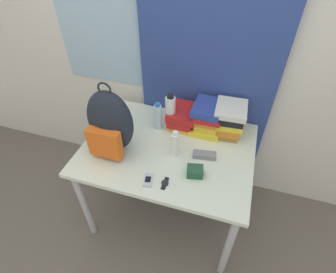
{
  "coord_description": "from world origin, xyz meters",
  "views": [
    {
      "loc": [
        0.38,
        -0.79,
        2.01
      ],
      "look_at": [
        0.0,
        0.43,
        0.86
      ],
      "focal_mm": 28.0,
      "sensor_mm": 36.0,
      "label": 1
    }
  ],
  "objects_px": {
    "water_bottle": "(158,116)",
    "sports_bottle": "(170,112)",
    "backpack": "(110,124)",
    "wristwatch": "(165,183)",
    "book_stack_right": "(229,119)",
    "sunscreen_bottle": "(175,144)",
    "cell_phone": "(148,180)",
    "book_stack_left": "(183,116)",
    "sunglasses_case": "(204,155)",
    "camera_pouch": "(195,171)",
    "book_stack_center": "(208,117)"
  },
  "relations": [
    {
      "from": "book_stack_center",
      "to": "camera_pouch",
      "type": "height_order",
      "value": "book_stack_center"
    },
    {
      "from": "water_bottle",
      "to": "sports_bottle",
      "type": "distance_m",
      "value": 0.09
    },
    {
      "from": "sunglasses_case",
      "to": "book_stack_left",
      "type": "bearing_deg",
      "value": 127.07
    },
    {
      "from": "sunscreen_bottle",
      "to": "wristwatch",
      "type": "distance_m",
      "value": 0.27
    },
    {
      "from": "book_stack_left",
      "to": "water_bottle",
      "type": "bearing_deg",
      "value": -148.91
    },
    {
      "from": "book_stack_center",
      "to": "sunscreen_bottle",
      "type": "bearing_deg",
      "value": -115.12
    },
    {
      "from": "sunscreen_bottle",
      "to": "cell_phone",
      "type": "height_order",
      "value": "sunscreen_bottle"
    },
    {
      "from": "backpack",
      "to": "book_stack_left",
      "type": "relative_size",
      "value": 2.02
    },
    {
      "from": "sports_bottle",
      "to": "cell_phone",
      "type": "relative_size",
      "value": 2.61
    },
    {
      "from": "book_stack_left",
      "to": "sports_bottle",
      "type": "distance_m",
      "value": 0.12
    },
    {
      "from": "book_stack_left",
      "to": "sunglasses_case",
      "type": "distance_m",
      "value": 0.37
    },
    {
      "from": "book_stack_right",
      "to": "sunglasses_case",
      "type": "distance_m",
      "value": 0.33
    },
    {
      "from": "book_stack_left",
      "to": "wristwatch",
      "type": "height_order",
      "value": "book_stack_left"
    },
    {
      "from": "cell_phone",
      "to": "wristwatch",
      "type": "distance_m",
      "value": 0.1
    },
    {
      "from": "sunscreen_bottle",
      "to": "camera_pouch",
      "type": "bearing_deg",
      "value": -39.23
    },
    {
      "from": "book_stack_center",
      "to": "camera_pouch",
      "type": "xyz_separation_m",
      "value": [
        0.02,
        -0.45,
        -0.07
      ]
    },
    {
      "from": "book_stack_left",
      "to": "wristwatch",
      "type": "distance_m",
      "value": 0.58
    },
    {
      "from": "sports_bottle",
      "to": "wristwatch",
      "type": "xyz_separation_m",
      "value": [
        0.13,
        -0.52,
        -0.13
      ]
    },
    {
      "from": "book_stack_left",
      "to": "sunglasses_case",
      "type": "xyz_separation_m",
      "value": [
        0.22,
        -0.29,
        -0.05
      ]
    },
    {
      "from": "water_bottle",
      "to": "wristwatch",
      "type": "distance_m",
      "value": 0.53
    },
    {
      "from": "book_stack_left",
      "to": "camera_pouch",
      "type": "height_order",
      "value": "book_stack_left"
    },
    {
      "from": "cell_phone",
      "to": "sunglasses_case",
      "type": "relative_size",
      "value": 0.67
    },
    {
      "from": "book_stack_center",
      "to": "sports_bottle",
      "type": "xyz_separation_m",
      "value": [
        -0.26,
        -0.06,
        0.03
      ]
    },
    {
      "from": "backpack",
      "to": "wristwatch",
      "type": "relative_size",
      "value": 5.36
    },
    {
      "from": "book_stack_right",
      "to": "water_bottle",
      "type": "height_order",
      "value": "book_stack_right"
    },
    {
      "from": "book_stack_right",
      "to": "sunglasses_case",
      "type": "bearing_deg",
      "value": -109.97
    },
    {
      "from": "camera_pouch",
      "to": "cell_phone",
      "type": "bearing_deg",
      "value": -152.69
    },
    {
      "from": "book_stack_center",
      "to": "book_stack_right",
      "type": "distance_m",
      "value": 0.15
    },
    {
      "from": "sports_bottle",
      "to": "cell_phone",
      "type": "bearing_deg",
      "value": -87.53
    },
    {
      "from": "sports_bottle",
      "to": "camera_pouch",
      "type": "xyz_separation_m",
      "value": [
        0.28,
        -0.4,
        -0.1
      ]
    },
    {
      "from": "book_stack_left",
      "to": "wristwatch",
      "type": "xyz_separation_m",
      "value": [
        0.04,
        -0.58,
        -0.07
      ]
    },
    {
      "from": "book_stack_right",
      "to": "sunscreen_bottle",
      "type": "height_order",
      "value": "book_stack_right"
    },
    {
      "from": "book_stack_right",
      "to": "cell_phone",
      "type": "distance_m",
      "value": 0.71
    },
    {
      "from": "sports_bottle",
      "to": "sunscreen_bottle",
      "type": "height_order",
      "value": "sports_bottle"
    },
    {
      "from": "book_stack_center",
      "to": "sunglasses_case",
      "type": "height_order",
      "value": "book_stack_center"
    },
    {
      "from": "backpack",
      "to": "cell_phone",
      "type": "xyz_separation_m",
      "value": [
        0.32,
        -0.19,
        -0.21
      ]
    },
    {
      "from": "cell_phone",
      "to": "book_stack_right",
      "type": "bearing_deg",
      "value": 56.62
    },
    {
      "from": "sunglasses_case",
      "to": "camera_pouch",
      "type": "xyz_separation_m",
      "value": [
        -0.03,
        -0.16,
        0.01
      ]
    },
    {
      "from": "cell_phone",
      "to": "camera_pouch",
      "type": "distance_m",
      "value": 0.29
    },
    {
      "from": "book_stack_left",
      "to": "sports_bottle",
      "type": "relative_size",
      "value": 0.91
    },
    {
      "from": "book_stack_center",
      "to": "cell_phone",
      "type": "bearing_deg",
      "value": -112.17
    },
    {
      "from": "water_bottle",
      "to": "cell_phone",
      "type": "xyz_separation_m",
      "value": [
        0.1,
        -0.49,
        -0.09
      ]
    },
    {
      "from": "book_stack_right",
      "to": "water_bottle",
      "type": "bearing_deg",
      "value": -168.8
    },
    {
      "from": "wristwatch",
      "to": "sports_bottle",
      "type": "bearing_deg",
      "value": 103.65
    },
    {
      "from": "sunscreen_bottle",
      "to": "sports_bottle",
      "type": "bearing_deg",
      "value": 113.25
    },
    {
      "from": "camera_pouch",
      "to": "water_bottle",
      "type": "bearing_deg",
      "value": 135.02
    },
    {
      "from": "book_stack_left",
      "to": "book_stack_right",
      "type": "distance_m",
      "value": 0.33
    },
    {
      "from": "sports_bottle",
      "to": "book_stack_left",
      "type": "bearing_deg",
      "value": 36.2
    },
    {
      "from": "wristwatch",
      "to": "backpack",
      "type": "bearing_deg",
      "value": 156.4
    },
    {
      "from": "book_stack_left",
      "to": "book_stack_right",
      "type": "bearing_deg",
      "value": -0.11
    }
  ]
}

